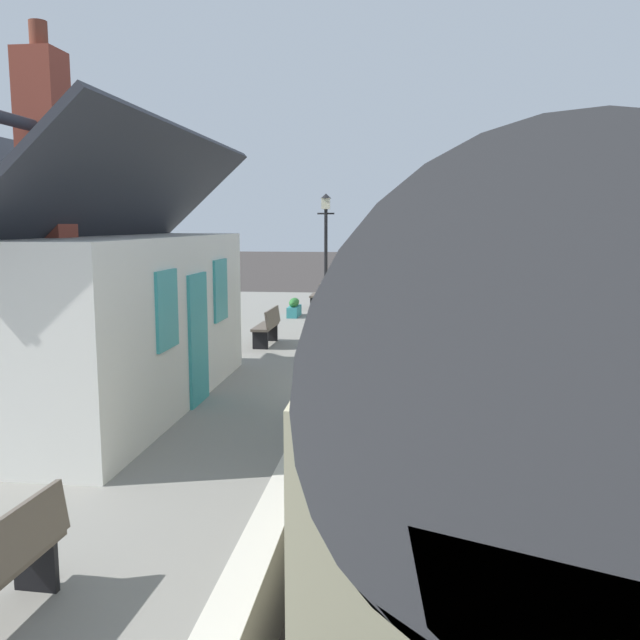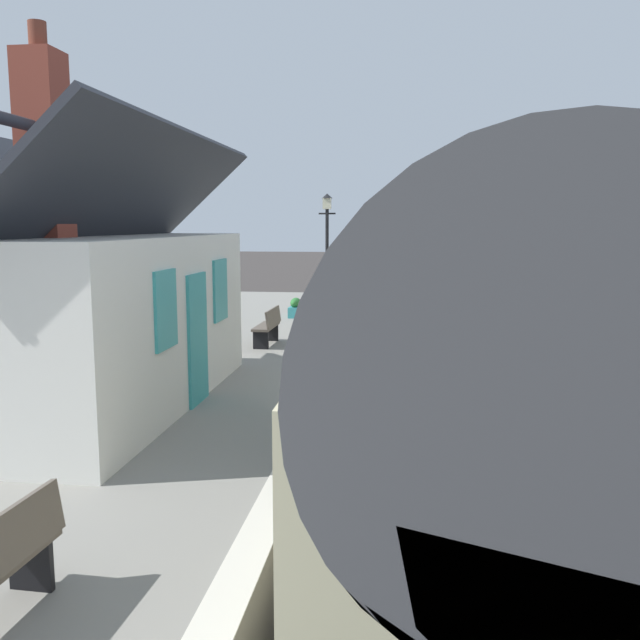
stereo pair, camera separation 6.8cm
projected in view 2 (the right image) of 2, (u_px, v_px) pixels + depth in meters
The scene contains 14 objects.
ground_plane at pixel (394, 435), 12.39m from camera, with size 160.00×160.00×0.00m, color #383330.
platform at pixel (186, 402), 12.81m from camera, with size 32.00×5.88×0.96m, color gray.
platform_edge_coping at pixel (330, 381), 12.40m from camera, with size 32.00×0.36×0.02m, color beige.
rail_near at pixel (484, 434), 12.18m from camera, with size 52.00×0.08×0.14m, color gray.
rail_far at pixel (404, 431), 12.36m from camera, with size 52.00×0.08×0.14m, color gray.
train at pixel (448, 319), 11.69m from camera, with size 17.79×2.73×4.32m.
station_building at pixel (92, 312), 10.66m from camera, with size 7.06×3.47×5.55m.
bench_near_building at pixel (320, 294), 23.16m from camera, with size 1.41×0.46×0.88m.
bench_platform_end at pixel (269, 325), 16.09m from camera, with size 1.41×0.45×0.88m.
planter_edge_near at pixel (295, 308), 21.08m from camera, with size 1.01×0.32×0.58m.
planter_by_door at pixel (331, 303), 21.59m from camera, with size 0.47×0.47×0.70m.
planter_bench_left at pixel (178, 326), 17.36m from camera, with size 1.00×0.32×0.55m.
planter_under_sign at pixel (205, 307), 19.84m from camera, with size 0.58×0.58×0.90m.
lamp_post_platform at pixel (327, 233), 19.86m from camera, with size 0.32×0.50×3.75m.
Camera 2 is at (-12.04, -0.14, 3.85)m, focal length 37.85 mm.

